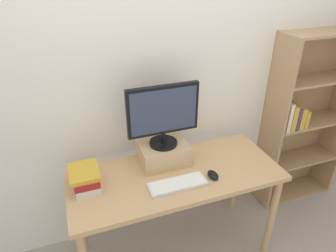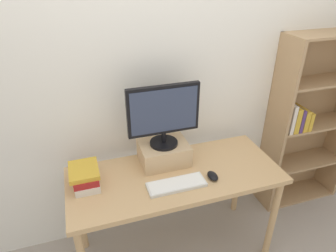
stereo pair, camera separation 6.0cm
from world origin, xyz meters
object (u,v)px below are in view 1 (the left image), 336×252
at_px(bookshelf_unit, 303,120).
at_px(keyboard, 177,184).
at_px(riser_box, 163,153).
at_px(computer_monitor, 163,114).
at_px(desk, 176,183).
at_px(computer_mouse, 213,175).
at_px(book_stack, 86,178).

distance_m(bookshelf_unit, keyboard, 1.43).
distance_m(riser_box, computer_monitor, 0.32).
distance_m(desk, keyboard, 0.17).
relative_size(desk, computer_mouse, 14.17).
bearing_deg(computer_mouse, computer_monitor, 131.96).
xyz_separation_m(riser_box, computer_monitor, (-0.00, -0.00, 0.32)).
xyz_separation_m(desk, computer_mouse, (0.22, -0.12, 0.11)).
xyz_separation_m(bookshelf_unit, computer_monitor, (-1.37, -0.12, 0.35)).
bearing_deg(book_stack, riser_box, 8.74).
relative_size(keyboard, computer_mouse, 3.71).
xyz_separation_m(computer_mouse, book_stack, (-0.82, 0.20, 0.05)).
height_order(keyboard, computer_mouse, computer_mouse).
distance_m(desk, computer_monitor, 0.51).
xyz_separation_m(riser_box, book_stack, (-0.56, -0.09, -0.01)).
bearing_deg(keyboard, desk, 73.60).
bearing_deg(desk, computer_mouse, -29.22).
xyz_separation_m(desk, bookshelf_unit, (1.34, 0.28, 0.13)).
xyz_separation_m(bookshelf_unit, keyboard, (-1.37, -0.41, -0.03)).
bearing_deg(computer_mouse, book_stack, 166.26).
relative_size(bookshelf_unit, keyboard, 4.14).
bearing_deg(keyboard, bookshelf_unit, 16.58).
bearing_deg(keyboard, computer_mouse, 0.35).
bearing_deg(book_stack, bookshelf_unit, 6.12).
bearing_deg(riser_box, computer_monitor, -90.00).
height_order(keyboard, book_stack, book_stack).
distance_m(computer_monitor, keyboard, 0.48).
relative_size(keyboard, book_stack, 1.59).
bearing_deg(book_stack, computer_mouse, -13.74).
xyz_separation_m(riser_box, computer_mouse, (0.26, -0.29, -0.06)).
bearing_deg(computer_mouse, keyboard, -179.65).
height_order(computer_mouse, book_stack, book_stack).
xyz_separation_m(computer_monitor, keyboard, (-0.00, -0.29, -0.38)).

